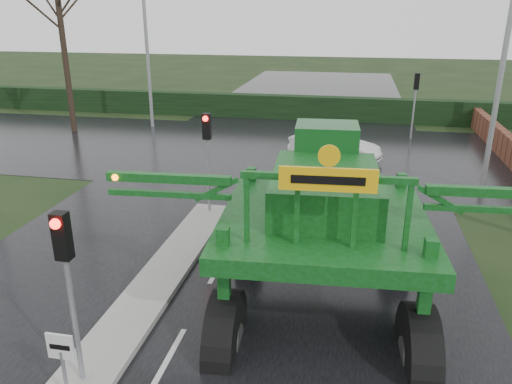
% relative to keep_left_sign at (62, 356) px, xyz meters
% --- Properties ---
extents(ground, '(140.00, 140.00, 0.00)m').
position_rel_keep_left_sign_xyz_m(ground, '(1.30, 1.50, -1.06)').
color(ground, black).
rests_on(ground, ground).
extents(road_main, '(14.00, 80.00, 0.02)m').
position_rel_keep_left_sign_xyz_m(road_main, '(1.30, 11.50, -1.05)').
color(road_main, black).
rests_on(road_main, ground).
extents(road_cross, '(80.00, 12.00, 0.02)m').
position_rel_keep_left_sign_xyz_m(road_cross, '(1.30, 17.50, -1.05)').
color(road_cross, black).
rests_on(road_cross, ground).
extents(median_island, '(1.20, 10.00, 0.16)m').
position_rel_keep_left_sign_xyz_m(median_island, '(0.00, 4.50, -0.97)').
color(median_island, gray).
rests_on(median_island, ground).
extents(hedge_row, '(44.00, 0.90, 1.50)m').
position_rel_keep_left_sign_xyz_m(hedge_row, '(1.30, 25.50, -0.31)').
color(hedge_row, black).
rests_on(hedge_row, ground).
extents(brick_wall, '(0.40, 20.00, 1.20)m').
position_rel_keep_left_sign_xyz_m(brick_wall, '(11.80, 17.50, -0.46)').
color(brick_wall, '#592D1E').
rests_on(brick_wall, ground).
extents(keep_left_sign, '(0.50, 0.07, 1.35)m').
position_rel_keep_left_sign_xyz_m(keep_left_sign, '(0.00, 0.00, 0.00)').
color(keep_left_sign, gray).
rests_on(keep_left_sign, ground).
extents(traffic_signal_near, '(0.26, 0.33, 3.52)m').
position_rel_keep_left_sign_xyz_m(traffic_signal_near, '(0.00, 0.49, 1.53)').
color(traffic_signal_near, gray).
rests_on(traffic_signal_near, ground).
extents(traffic_signal_mid, '(0.26, 0.33, 3.52)m').
position_rel_keep_left_sign_xyz_m(traffic_signal_mid, '(0.00, 8.99, 1.53)').
color(traffic_signal_mid, gray).
rests_on(traffic_signal_mid, ground).
extents(traffic_signal_far, '(0.26, 0.33, 3.52)m').
position_rel_keep_left_sign_xyz_m(traffic_signal_far, '(7.80, 21.51, 1.53)').
color(traffic_signal_far, gray).
rests_on(traffic_signal_far, ground).
extents(street_light_right, '(3.85, 0.30, 10.00)m').
position_rel_keep_left_sign_xyz_m(street_light_right, '(9.49, 13.50, 4.93)').
color(street_light_right, gray).
rests_on(street_light_right, ground).
extents(street_light_left_far, '(3.85, 0.30, 10.00)m').
position_rel_keep_left_sign_xyz_m(street_light_left_far, '(-6.89, 21.50, 4.93)').
color(street_light_left_far, gray).
rests_on(street_light_left_far, ground).
extents(tree_left_far, '(7.70, 7.70, 13.26)m').
position_rel_keep_left_sign_xyz_m(tree_left_far, '(-11.20, 19.50, 6.09)').
color(tree_left_far, black).
rests_on(tree_left_far, ground).
extents(crop_sprayer, '(9.92, 6.45, 5.55)m').
position_rel_keep_left_sign_xyz_m(crop_sprayer, '(2.27, 2.59, 1.57)').
color(crop_sprayer, black).
rests_on(crop_sprayer, ground).
extents(white_sedan, '(4.43, 2.97, 1.38)m').
position_rel_keep_left_sign_xyz_m(white_sedan, '(3.88, 16.41, -1.06)').
color(white_sedan, silver).
rests_on(white_sedan, ground).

